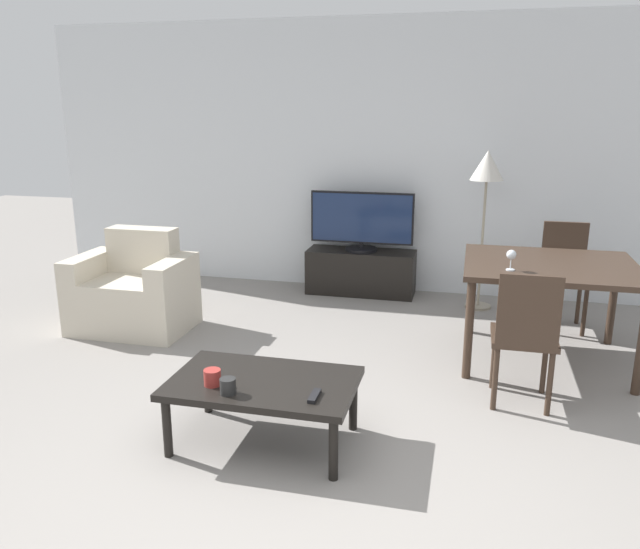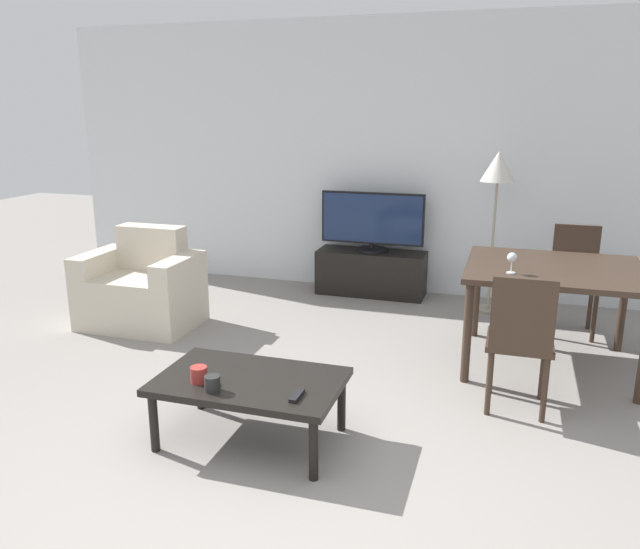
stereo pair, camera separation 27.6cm
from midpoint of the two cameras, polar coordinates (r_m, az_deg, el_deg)
The scene contains 14 objects.
ground_plane at distance 3.13m, azimuth -3.47°, elevation -21.30°, with size 18.00×18.00×0.00m, color gray.
wall_back at distance 6.36m, azimuth 9.16°, elevation 10.38°, with size 7.42×0.06×2.70m.
armchair at distance 5.59m, azimuth -14.62°, elevation -1.37°, with size 0.96×0.67×0.84m.
tv_stand at distance 6.35m, azimuth 5.94°, elevation 0.15°, with size 1.09×0.38×0.45m.
tv at distance 6.23m, azimuth 6.07°, elevation 4.79°, with size 1.03×0.32×0.59m.
coffee_table at distance 3.56m, azimuth -4.21°, elevation -10.08°, with size 1.04×0.64×0.38m.
dining_table at distance 4.81m, azimuth 22.16°, elevation -0.29°, with size 1.22×1.07×0.75m.
dining_chair_near at distance 4.04m, azimuth 19.75°, elevation -5.37°, with size 0.40×0.40×0.90m.
dining_chair_far at distance 5.68m, azimuth 23.54°, elevation 0.08°, with size 0.40×0.40×0.90m.
floor_lamp at distance 5.85m, azimuth 17.25°, elevation 8.57°, with size 0.30×0.30×1.48m.
remote_primary at distance 3.32m, azimuth 0.30°, elevation -11.04°, with size 0.04×0.15×0.02m.
cup_white_near at distance 3.51m, azimuth -8.80°, elevation -9.05°, with size 0.09×0.09×0.09m.
cup_colored_far at distance 3.40m, azimuth -7.51°, elevation -9.88°, with size 0.09×0.09×0.09m.
wine_glass_left at distance 4.47m, azimuth 18.86°, elevation 1.35°, with size 0.07×0.07×0.15m.
Camera 2 is at (1.05, -2.31, 1.86)m, focal length 35.00 mm.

